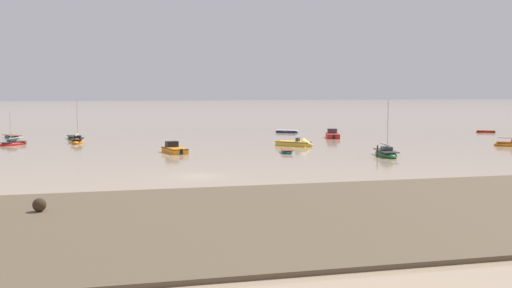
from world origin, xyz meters
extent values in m
plane|color=tan|center=(0.00, 0.00, 0.00)|extent=(800.00, 800.00, 0.00)
cube|color=brown|center=(4.83, -19.80, 0.13)|extent=(398.66, 23.56, 0.25)
sphere|color=#372A1C|center=(-12.56, -15.12, 0.69)|extent=(0.88, 0.88, 0.88)
cube|color=gold|center=(18.12, 27.27, 0.24)|extent=(4.81, 4.79, 0.94)
cone|color=gold|center=(19.90, 25.51, 0.24)|extent=(2.40, 2.40, 1.89)
cube|color=#33383F|center=(18.16, 27.23, 0.59)|extent=(4.92, 4.90, 0.10)
cube|color=#33383F|center=(18.64, 26.75, 0.97)|extent=(0.74, 0.74, 0.52)
cube|color=black|center=(16.45, 28.92, 0.38)|extent=(0.47, 0.47, 0.67)
ellipsoid|color=red|center=(-21.53, 38.68, 0.16)|extent=(4.32, 4.28, 0.80)
cube|color=#33383F|center=(-21.53, 38.68, 0.48)|extent=(3.72, 3.69, 0.08)
cube|color=#33383F|center=(-21.70, 38.52, 0.70)|extent=(1.35, 1.35, 0.29)
cylinder|color=#B7BABF|center=(-21.83, 38.39, 2.76)|extent=(0.08, 0.08, 4.40)
cylinder|color=beige|center=(-21.12, 39.09, 1.00)|extent=(1.93, 1.90, 0.16)
ellipsoid|color=orange|center=(-12.51, 40.45, 0.21)|extent=(2.16, 6.07, 1.03)
cube|color=black|center=(-12.51, 40.45, 0.62)|extent=(1.93, 5.16, 0.10)
cube|color=black|center=(-12.50, 40.75, 0.91)|extent=(1.09, 1.49, 0.37)
cylinder|color=#B7BABF|center=(-12.48, 40.99, 3.56)|extent=(0.10, 0.10, 5.67)
cylinder|color=beige|center=(-12.55, 39.70, 1.29)|extent=(0.37, 3.29, 0.21)
cube|color=red|center=(29.06, 39.69, 0.25)|extent=(3.46, 5.41, 0.99)
cone|color=red|center=(29.83, 42.20, 0.25)|extent=(2.35, 2.08, 1.98)
cube|color=#33383F|center=(29.08, 39.74, 0.62)|extent=(3.53, 5.53, 0.11)
cube|color=#33383F|center=(29.41, 40.83, 1.12)|extent=(1.85, 1.61, 0.77)
cube|color=#384751|center=(29.59, 41.41, 1.18)|extent=(1.51, 0.70, 0.61)
cube|color=black|center=(28.35, 37.34, 0.39)|extent=(0.47, 0.41, 0.70)
ellipsoid|color=#197084|center=(-23.69, 52.76, 0.16)|extent=(3.78, 4.77, 0.73)
cube|color=brown|center=(-23.69, 52.76, 0.47)|extent=(3.56, 4.44, 0.10)
cube|color=brown|center=(-23.69, 52.76, 0.37)|extent=(1.37, 1.00, 0.07)
cylinder|color=beige|center=(48.45, 19.57, 1.19)|extent=(2.66, 1.82, 0.19)
ellipsoid|color=#23602D|center=(25.15, 11.70, 0.23)|extent=(3.22, 6.82, 1.13)
cube|color=#33383F|center=(25.15, 11.70, 0.68)|extent=(2.84, 5.81, 0.11)
cube|color=#33383F|center=(25.08, 11.38, 0.99)|extent=(1.39, 1.76, 0.41)
cylinder|color=#B7BABF|center=(25.04, 11.12, 3.90)|extent=(0.11, 0.11, 6.21)
cylinder|color=beige|center=(25.30, 12.51, 1.41)|extent=(0.89, 3.58, 0.23)
ellipsoid|color=red|center=(62.27, 44.83, 0.13)|extent=(3.76, 2.87, 0.57)
cube|color=brown|center=(62.27, 44.83, 0.37)|extent=(3.50, 2.71, 0.08)
cube|color=brown|center=(62.27, 44.83, 0.29)|extent=(0.75, 1.08, 0.06)
cube|color=orange|center=(0.35, 21.74, 0.23)|extent=(3.02, 5.10, 0.94)
cone|color=orange|center=(-0.22, 24.17, 0.23)|extent=(2.18, 1.88, 1.88)
cube|color=black|center=(0.34, 21.79, 0.59)|extent=(3.09, 5.22, 0.10)
cube|color=black|center=(0.09, 22.85, 1.07)|extent=(1.71, 1.46, 0.73)
cube|color=#384751|center=(-0.04, 23.41, 1.12)|extent=(1.45, 0.58, 0.58)
cube|color=black|center=(0.88, 19.47, 0.38)|extent=(0.43, 0.37, 0.67)
ellipsoid|color=#197084|center=(14.50, 18.64, 0.15)|extent=(2.19, 4.34, 0.65)
cube|color=brown|center=(14.50, 18.64, 0.43)|extent=(2.10, 4.01, 0.09)
cube|color=brown|center=(14.50, 18.64, 0.33)|extent=(1.30, 0.50, 0.07)
ellipsoid|color=#23602D|center=(-13.63, 48.40, 0.16)|extent=(2.17, 4.69, 0.71)
cube|color=black|center=(-13.63, 48.40, 0.46)|extent=(2.09, 4.33, 0.10)
cube|color=black|center=(-13.63, 48.40, 0.36)|extent=(1.42, 0.48, 0.07)
ellipsoid|color=navy|center=(25.16, 53.54, 0.16)|extent=(4.61, 4.11, 0.73)
cube|color=silver|center=(25.16, 53.54, 0.47)|extent=(4.30, 3.85, 0.10)
cube|color=silver|center=(25.16, 53.54, 0.36)|extent=(1.11, 1.30, 0.07)
cylinder|color=#3E3323|center=(23.61, 10.87, 0.67)|extent=(0.18, 0.18, 1.68)
cylinder|color=silver|center=(23.61, 10.87, 1.45)|extent=(0.22, 0.22, 0.08)
camera|label=1|loc=(-8.29, -55.99, 8.13)|focal=42.36mm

